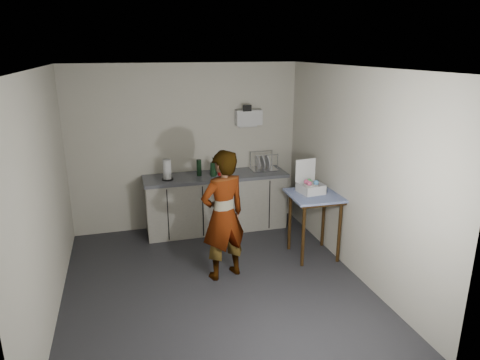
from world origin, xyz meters
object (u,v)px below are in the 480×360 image
object	(u,v)px
kitchen_counter	(216,204)
soap_bottle	(213,167)
soda_can	(220,171)
paper_towel	(167,170)
side_table	(315,202)
bakery_box	(310,185)
dish_rack	(263,166)
dark_bottle	(199,168)
standing_man	(223,215)

from	to	relation	value
kitchen_counter	soap_bottle	world-z (taller)	soap_bottle
soda_can	paper_towel	size ratio (longest dim) A/B	0.42
kitchen_counter	soda_can	distance (m)	0.55
soap_bottle	paper_towel	world-z (taller)	paper_towel
side_table	soap_bottle	distance (m)	1.69
paper_towel	bakery_box	size ratio (longest dim) A/B	0.71
soda_can	dish_rack	size ratio (longest dim) A/B	0.31
dark_bottle	soda_can	bearing A→B (deg)	-11.46
side_table	paper_towel	bearing A→B (deg)	148.79
soda_can	dark_bottle	size ratio (longest dim) A/B	0.51
side_table	soap_bottle	xyz separation A→B (m)	(-1.15, 1.21, 0.26)
soda_can	kitchen_counter	bearing A→B (deg)	142.54
paper_towel	dish_rack	world-z (taller)	paper_towel
soda_can	dish_rack	xyz separation A→B (m)	(0.75, 0.10, 0.00)
dark_bottle	paper_towel	bearing A→B (deg)	-170.51
soap_bottle	dish_rack	size ratio (longest dim) A/B	0.71
standing_man	dish_rack	bearing A→B (deg)	-141.79
kitchen_counter	soda_can	xyz separation A→B (m)	(0.06, -0.04, 0.55)
kitchen_counter	dish_rack	size ratio (longest dim) A/B	5.41
dark_bottle	bakery_box	bearing A→B (deg)	-42.47
kitchen_counter	standing_man	xyz separation A→B (m)	(-0.24, -1.50, 0.40)
soda_can	paper_towel	bearing A→B (deg)	-178.58
soap_bottle	dish_rack	world-z (taller)	soap_bottle
dark_bottle	paper_towel	xyz separation A→B (m)	(-0.50, -0.08, 0.02)
soda_can	soap_bottle	bearing A→B (deg)	-166.02
soap_bottle	side_table	bearing A→B (deg)	-46.58
soda_can	dish_rack	world-z (taller)	dish_rack
paper_towel	bakery_box	world-z (taller)	bakery_box
paper_towel	bakery_box	bearing A→B (deg)	-31.71
soda_can	bakery_box	world-z (taller)	bakery_box
bakery_box	soda_can	bearing A→B (deg)	124.36
bakery_box	dark_bottle	bearing A→B (deg)	130.55
kitchen_counter	dish_rack	bearing A→B (deg)	4.13
side_table	paper_towel	world-z (taller)	paper_towel
side_table	dish_rack	xyz separation A→B (m)	(-0.29, 1.34, 0.18)
dark_bottle	bakery_box	distance (m)	1.78
standing_man	bakery_box	world-z (taller)	standing_man
side_table	bakery_box	distance (m)	0.24
dish_rack	standing_man	bearing A→B (deg)	-123.82
side_table	soda_can	size ratio (longest dim) A/B	7.03
kitchen_counter	side_table	size ratio (longest dim) A/B	2.46
bakery_box	kitchen_counter	bearing A→B (deg)	124.85
side_table	soap_bottle	size ratio (longest dim) A/B	3.10
side_table	soda_can	world-z (taller)	soda_can
dark_bottle	paper_towel	size ratio (longest dim) A/B	0.83
side_table	paper_towel	size ratio (longest dim) A/B	2.95
side_table	paper_towel	distance (m)	2.24
kitchen_counter	dish_rack	distance (m)	0.98
dark_bottle	dish_rack	distance (m)	1.06
soda_can	dark_bottle	distance (m)	0.32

